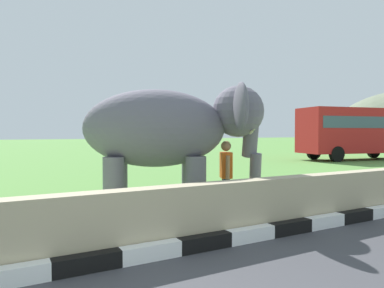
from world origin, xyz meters
TOP-DOWN VIEW (x-y plane):
  - striped_curb at (-0.35, 3.31)m, footprint 16.20×0.20m
  - barrier_parapet at (2.00, 3.61)m, footprint 28.00×0.36m
  - elephant at (2.46, 5.67)m, footprint 4.05×3.16m
  - person_handler at (3.61, 5.23)m, footprint 0.39×0.62m
  - bus_red at (20.72, 14.36)m, footprint 8.54×4.02m

SIDE VIEW (x-z plane):
  - striped_curb at x=-0.35m, z-range 0.00..0.24m
  - barrier_parapet at x=2.00m, z-range 0.00..1.00m
  - person_handler at x=3.61m, z-range 0.10..1.75m
  - elephant at x=2.46m, z-range 0.44..3.34m
  - bus_red at x=20.72m, z-range 0.33..3.83m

